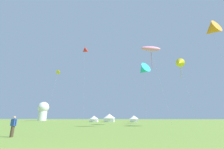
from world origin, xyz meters
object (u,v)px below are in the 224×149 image
festival_tent_center (109,117)px  kite_orange_delta (211,30)px  kite_red_delta (85,51)px  festival_tent_left (94,119)px  kite_pink_parafoil (151,49)px  festival_tent_right (134,118)px  person_spectator (13,127)px  kite_cyan_delta (143,70)px  kite_yellow_diamond (58,73)px  observatory_dome (43,110)px  kite_yellow_delta (180,63)px

festival_tent_center → kite_orange_delta: bearing=-50.3°
kite_red_delta → festival_tent_left: 31.74m
kite_pink_parafoil → festival_tent_right: 36.75m
festival_tent_left → festival_tent_right: festival_tent_right is taller
kite_pink_parafoil → festival_tent_right: size_ratio=4.11×
kite_red_delta → festival_tent_center: kite_red_delta is taller
person_spectator → festival_tent_right: (11.60, 49.50, 0.52)m
kite_orange_delta → kite_cyan_delta: size_ratio=1.45×
person_spectator → festival_tent_right: bearing=76.8°
kite_yellow_diamond → person_spectator: size_ratio=12.53×
kite_pink_parafoil → kite_yellow_diamond: size_ratio=0.72×
festival_tent_left → kite_red_delta: bearing=160.3°
kite_red_delta → festival_tent_center: (12.32, -2.19, -30.65)m
observatory_dome → kite_yellow_delta: bearing=-35.1°
festival_tent_center → festival_tent_right: festival_tent_center is taller
kite_orange_delta → festival_tent_center: 44.67m
kite_yellow_diamond → festival_tent_center: bearing=6.4°
kite_yellow_diamond → person_spectator: (20.31, -47.02, -19.48)m
kite_yellow_delta → kite_red_delta: 44.75m
kite_cyan_delta → festival_tent_right: 28.20m
kite_pink_parafoil → kite_orange_delta: (13.38, 2.60, 4.86)m
kite_yellow_delta → kite_yellow_diamond: (-44.48, 18.59, 4.21)m
festival_tent_left → kite_yellow_diamond: bearing=-171.2°
kite_yellow_diamond → festival_tent_left: bearing=8.8°
kite_red_delta → festival_tent_right: (22.03, -2.19, -31.02)m
festival_tent_right → kite_cyan_delta: bearing=-85.2°
kite_yellow_delta → observatory_dome: 80.43m
festival_tent_left → kite_pink_parafoil: bearing=-60.9°
festival_tent_right → observatory_dome: bearing=154.8°
person_spectator → observatory_dome: size_ratio=0.16×
festival_tent_right → person_spectator: bearing=-103.2°
kite_orange_delta → observatory_dome: bearing=140.8°
observatory_dome → kite_yellow_diamond: bearing=-52.7°
kite_yellow_delta → kite_pink_parafoil: 16.16m
person_spectator → observatory_dome: observatory_dome is taller
kite_orange_delta → person_spectator: bearing=-147.2°
festival_tent_left → observatory_dome: 44.61m
kite_pink_parafoil → kite_orange_delta: bearing=11.0°
festival_tent_right → festival_tent_left: bearing=180.0°
festival_tent_left → kite_orange_delta: bearing=-44.2°
kite_yellow_diamond → kite_cyan_delta: (34.05, -23.09, -7.28)m
person_spectator → festival_tent_left: festival_tent_left is taller
kite_pink_parafoil → festival_tent_left: bearing=119.1°
kite_pink_parafoil → festival_tent_center: 38.66m
kite_yellow_delta → festival_tent_left: kite_yellow_delta is taller
observatory_dome → person_spectator: bearing=-61.1°
kite_orange_delta → kite_yellow_diamond: bearing=149.1°
kite_pink_parafoil → kite_yellow_delta: bearing=53.8°
kite_cyan_delta → festival_tent_center: kite_cyan_delta is taller
kite_yellow_delta → festival_tent_left: 38.42m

